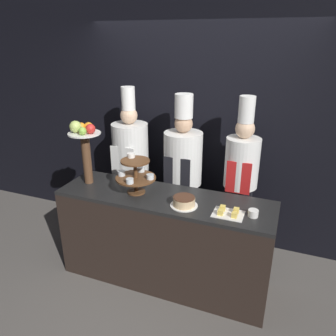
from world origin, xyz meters
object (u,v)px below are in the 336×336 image
Objects in this scene: fruit_pedestal at (84,142)px; cup_white at (253,213)px; tiered_stand at (135,174)px; cake_round at (184,202)px; chef_center_right at (241,178)px; chef_center_left at (183,171)px; cake_square_tray at (228,213)px; chef_left at (131,162)px.

fruit_pedestal reaches higher than cup_white.
tiered_stand is 0.54m from cake_round.
cup_white is 0.05× the size of chef_center_right.
cake_square_tray is at bearing -47.50° from chef_center_left.
chef_center_right is (-0.22, 0.67, 0.02)m from cup_white.
chef_center_left is (-0.26, 0.71, -0.02)m from cake_round.
chef_center_left is (-0.65, 0.71, 0.01)m from cake_square_tray.
tiered_stand is 1.12m from cup_white.
chef_left is (-0.89, 0.71, -0.01)m from cake_round.
cake_round is 0.75m from chef_center_left.
cup_white is (1.67, -0.08, -0.40)m from fruit_pedestal.
chef_center_left is (0.26, 0.62, -0.16)m from tiered_stand.
cup_white is at bearing 11.83° from cake_square_tray.
cake_round is at bearing -70.08° from chef_center_left.
chef_center_left reaches higher than cup_white.
cake_round is 2.86× the size of cup_white.
chef_center_right is (0.37, 0.71, 0.00)m from cake_round.
fruit_pedestal is 1.72m from cup_white.
chef_center_right is (0.89, 0.62, -0.14)m from tiered_stand.
tiered_stand is 4.47× the size of cup_white.
chef_center_right reaches higher than chef_center_left.
cup_white is at bearing -38.22° from chef_center_left.
chef_center_left reaches higher than tiered_stand.
cake_round is 0.94× the size of cake_square_tray.
chef_left is at bearing 72.39° from fruit_pedestal.
chef_center_right is (0.63, 0.00, 0.02)m from chef_center_left.
chef_center_right is at bearing 62.17° from cake_round.
chef_center_left is at bearing -179.99° from chef_center_right.
cake_round is 0.40m from cake_square_tray.
cup_white is 1.63m from chef_left.
cake_square_tray is at bearing -88.20° from chef_center_right.
cup_white is 0.71m from chef_center_right.
chef_center_left is (0.82, 0.59, -0.41)m from fruit_pedestal.
cake_round is 0.60m from cup_white.
cup_white is 0.05× the size of chef_left.
cup_white is 0.20m from cake_square_tray.
cake_round is at bearing -9.92° from tiered_stand.
chef_center_left is at bearing 132.50° from cake_square_tray.
chef_center_left is 0.63m from chef_center_right.
fruit_pedestal is at bearing 177.16° from cup_white.
cake_square_tray is at bearing -28.93° from chef_left.
chef_left reaches higher than fruit_pedestal.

